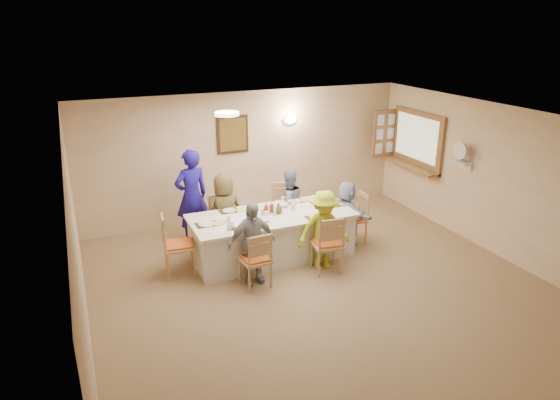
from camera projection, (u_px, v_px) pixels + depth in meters
name	position (u px, v px, depth m)	size (l,w,h in m)	color
ground	(331.00, 297.00, 7.18)	(7.00, 7.00, 0.00)	#A18056
room_walls	(335.00, 198.00, 6.66)	(7.00, 7.00, 7.00)	tan
wall_picture	(233.00, 135.00, 9.48)	(0.62, 0.05, 0.72)	#3B2114
wall_sconce	(291.00, 120.00, 9.84)	(0.26, 0.09, 0.18)	white
ceiling_light	(227.00, 114.00, 7.26)	(0.36, 0.36, 0.05)	white
serving_hatch	(417.00, 140.00, 9.93)	(0.06, 1.50, 1.15)	olive
hatch_sill	(410.00, 166.00, 10.06)	(0.30, 1.50, 0.05)	olive
shutter_door	(385.00, 134.00, 10.49)	(0.55, 0.04, 1.00)	olive
fan_shelf	(462.00, 162.00, 8.77)	(0.22, 0.36, 0.03)	white
desk_fan	(461.00, 154.00, 8.70)	(0.30, 0.30, 0.28)	#A5A5A8
dining_table	(272.00, 236.00, 8.29)	(2.69, 1.14, 0.76)	silver
chair_back_left	(223.00, 221.00, 8.73)	(0.42, 0.42, 0.88)	tan
chair_back_right	(286.00, 209.00, 9.17)	(0.45, 0.45, 0.95)	tan
chair_front_left	(255.00, 258.00, 7.35)	(0.43, 0.43, 0.89)	tan
chair_front_right	(327.00, 243.00, 7.78)	(0.46, 0.46, 0.96)	tan
chair_left_end	(179.00, 244.00, 7.67)	(0.48, 0.48, 1.01)	tan
chair_right_end	(353.00, 218.00, 8.84)	(0.44, 0.44, 0.91)	tan
diner_back_left	(225.00, 211.00, 8.56)	(0.69, 0.50, 1.33)	brown
diner_back_right	(288.00, 204.00, 9.01)	(0.65, 0.53, 1.26)	gray
diner_front_left	(252.00, 243.00, 7.39)	(0.78, 0.37, 1.29)	#A1A2A9
diner_front_right	(324.00, 230.00, 7.83)	(0.90, 0.60, 1.30)	#BBCD23
diner_right_end	(347.00, 213.00, 8.75)	(0.44, 1.09, 1.14)	#ACB3D4
caregiver	(192.00, 196.00, 8.73)	(0.69, 0.53, 1.69)	#1F138E
placemat_fl	(246.00, 229.00, 7.57)	(0.38, 0.28, 0.01)	#472B19
plate_fl	(246.00, 229.00, 7.57)	(0.23, 0.23, 0.01)	white
napkin_fl	(258.00, 228.00, 7.59)	(0.14, 0.14, 0.01)	yellow
placemat_fr	(316.00, 218.00, 8.02)	(0.33, 0.24, 0.01)	#472B19
plate_fr	(316.00, 217.00, 8.01)	(0.23, 0.23, 0.01)	white
napkin_fr	(328.00, 217.00, 8.04)	(0.15, 0.15, 0.01)	yellow
placemat_bl	(229.00, 211.00, 8.30)	(0.32, 0.24, 0.01)	#472B19
plate_bl	(229.00, 210.00, 8.29)	(0.22, 0.22, 0.01)	white
napkin_bl	(240.00, 210.00, 8.32)	(0.13, 0.13, 0.01)	yellow
placemat_br	(294.00, 201.00, 8.74)	(0.32, 0.24, 0.01)	#472B19
plate_br	(294.00, 201.00, 8.74)	(0.25, 0.25, 0.02)	white
napkin_br	(305.00, 200.00, 8.76)	(0.15, 0.15, 0.01)	yellow
placemat_le	(207.00, 224.00, 7.75)	(0.34, 0.25, 0.01)	#472B19
plate_le	(206.00, 224.00, 7.75)	(0.26, 0.26, 0.02)	white
napkin_le	(219.00, 223.00, 7.77)	(0.15, 0.15, 0.01)	yellow
placemat_re	(332.00, 205.00, 8.57)	(0.38, 0.28, 0.01)	#472B19
plate_re	(332.00, 204.00, 8.57)	(0.25, 0.25, 0.02)	white
napkin_re	(343.00, 204.00, 8.59)	(0.14, 0.14, 0.01)	yellow
teacup_a	(231.00, 226.00, 7.57)	(0.12, 0.12, 0.09)	white
teacup_b	(283.00, 199.00, 8.75)	(0.09, 0.09, 0.07)	white
bowl_a	(264.00, 220.00, 7.87)	(0.21, 0.21, 0.05)	white
bowl_b	(283.00, 205.00, 8.49)	(0.20, 0.20, 0.06)	white
condiment_ketchup	(266.00, 209.00, 8.10)	(0.10, 0.10, 0.21)	#AD280E
condiment_brown	(272.00, 207.00, 8.21)	(0.11, 0.11, 0.18)	#593817
condiment_malt	(278.00, 208.00, 8.18)	(0.16, 0.16, 0.17)	#593817
drinking_glass	(262.00, 211.00, 8.13)	(0.07, 0.07, 0.10)	silver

